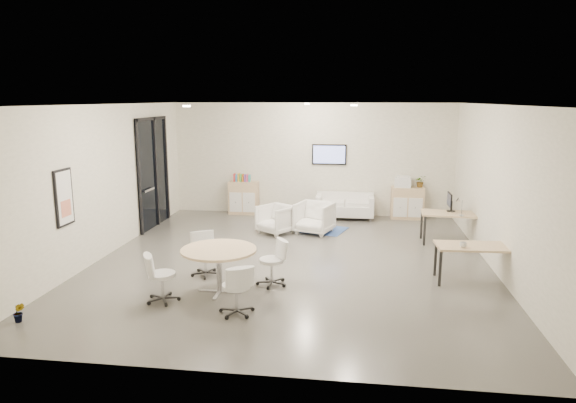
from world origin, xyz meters
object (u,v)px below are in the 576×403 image
(sideboard_left, at_px, (244,198))
(armchair_right, at_px, (314,216))
(round_table, at_px, (219,253))
(loveseat, at_px, (345,207))
(armchair_left, at_px, (276,218))
(desk_rear, at_px, (452,216))
(sideboard_right, at_px, (407,203))
(desk_front, at_px, (474,249))

(sideboard_left, relative_size, armchair_right, 1.10)
(armchair_right, xyz_separation_m, round_table, (-1.29, -4.24, 0.28))
(loveseat, bearing_deg, round_table, -108.95)
(sideboard_left, relative_size, armchair_left, 1.21)
(armchair_left, xyz_separation_m, round_table, (-0.34, -4.09, 0.32))
(desk_rear, bearing_deg, loveseat, 142.46)
(armchair_left, relative_size, desk_rear, 0.55)
(armchair_left, xyz_separation_m, armchair_right, (0.95, 0.14, 0.04))
(sideboard_left, height_order, loveseat, sideboard_left)
(loveseat, bearing_deg, sideboard_right, 4.81)
(sideboard_left, xyz_separation_m, loveseat, (2.94, -0.16, -0.15))
(loveseat, xyz_separation_m, desk_front, (2.46, -4.88, 0.30))
(armchair_left, bearing_deg, loveseat, 84.72)
(sideboard_right, relative_size, armchair_left, 1.15)
(sideboard_right, distance_m, armchair_right, 3.11)
(armchair_left, height_order, desk_rear, armchair_left)
(sideboard_left, height_order, desk_front, sideboard_left)
(sideboard_left, xyz_separation_m, armchair_left, (1.28, -2.07, -0.08))
(sideboard_left, distance_m, armchair_left, 2.43)
(armchair_left, bearing_deg, round_table, -58.96)
(sideboard_right, relative_size, armchair_right, 1.04)
(armchair_right, xyz_separation_m, desk_front, (3.17, -3.12, 0.20))
(desk_front, bearing_deg, sideboard_left, 133.91)
(sideboard_left, height_order, armchair_right, sideboard_left)
(armchair_left, height_order, desk_front, armchair_left)
(desk_front, bearing_deg, armchair_left, 141.14)
(loveseat, bearing_deg, desk_rear, -41.98)
(sideboard_right, bearing_deg, desk_front, -81.80)
(armchair_right, relative_size, round_table, 0.66)
(desk_rear, bearing_deg, desk_front, -87.47)
(sideboard_right, xyz_separation_m, loveseat, (-1.73, -0.16, -0.12))
(sideboard_right, distance_m, loveseat, 1.74)
(desk_rear, bearing_deg, sideboard_left, 160.31)
(sideboard_right, xyz_separation_m, desk_front, (0.73, -5.04, 0.18))
(sideboard_right, height_order, armchair_left, sideboard_right)
(sideboard_right, xyz_separation_m, desk_rear, (0.79, -2.39, 0.20))
(loveseat, relative_size, round_table, 1.23)
(sideboard_left, distance_m, round_table, 6.24)
(desk_rear, xyz_separation_m, desk_front, (-0.07, -2.65, -0.02))
(sideboard_right, height_order, round_table, sideboard_right)
(armchair_left, distance_m, armchair_right, 0.96)
(armchair_left, bearing_deg, sideboard_left, 157.49)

